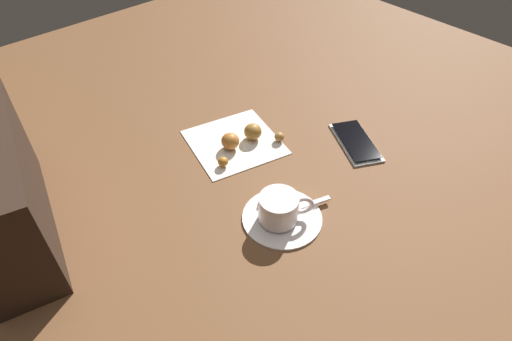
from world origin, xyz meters
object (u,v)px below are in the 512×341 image
(espresso_cup, at_px, (280,208))
(napkin, at_px, (234,142))
(saucer, at_px, (282,217))
(croissant, at_px, (243,138))
(teaspoon, at_px, (288,210))
(sugar_packet, at_px, (279,202))
(cell_phone, at_px, (356,142))

(espresso_cup, xyz_separation_m, napkin, (0.22, -0.08, -0.03))
(saucer, xyz_separation_m, croissant, (0.20, -0.08, 0.02))
(teaspoon, relative_size, napkin, 0.74)
(saucer, bearing_deg, sugar_packet, -32.55)
(saucer, distance_m, espresso_cup, 0.03)
(saucer, relative_size, teaspoon, 1.08)
(saucer, height_order, napkin, saucer)
(teaspoon, height_order, cell_phone, teaspoon)
(croissant, bearing_deg, cell_phone, -130.33)
(sugar_packet, xyz_separation_m, cell_phone, (0.02, -0.25, -0.01))
(espresso_cup, height_order, sugar_packet, espresso_cup)
(sugar_packet, xyz_separation_m, croissant, (0.18, -0.07, 0.01))
(espresso_cup, relative_size, teaspoon, 0.67)
(sugar_packet, relative_size, cell_phone, 0.45)
(espresso_cup, relative_size, cell_phone, 0.56)
(teaspoon, bearing_deg, napkin, -15.16)
(saucer, distance_m, sugar_packet, 0.03)
(sugar_packet, xyz_separation_m, napkin, (0.20, -0.06, -0.01))
(espresso_cup, xyz_separation_m, teaspoon, (0.00, -0.02, -0.02))
(croissant, height_order, cell_phone, croissant)
(espresso_cup, xyz_separation_m, croissant, (0.20, -0.09, -0.01))
(espresso_cup, distance_m, cell_phone, 0.28)
(teaspoon, height_order, napkin, teaspoon)
(espresso_cup, distance_m, croissant, 0.22)
(sugar_packet, height_order, napkin, sugar_packet)
(espresso_cup, bearing_deg, napkin, -20.08)
(napkin, relative_size, croissant, 1.08)
(espresso_cup, distance_m, napkin, 0.24)
(croissant, bearing_deg, saucer, 157.83)
(teaspoon, xyz_separation_m, croissant, (0.20, -0.07, 0.01))
(sugar_packet, relative_size, croissant, 0.43)
(espresso_cup, bearing_deg, croissant, -23.89)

